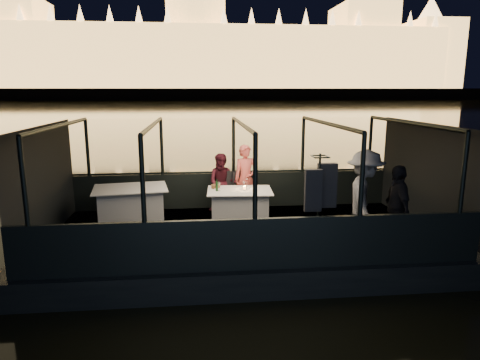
{
  "coord_description": "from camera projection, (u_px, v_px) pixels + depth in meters",
  "views": [
    {
      "loc": [
        -0.94,
        -8.73,
        3.49
      ],
      "look_at": [
        0.0,
        0.4,
        1.55
      ],
      "focal_mm": 32.0,
      "sensor_mm": 36.0,
      "label": 1
    }
  ],
  "objects": [
    {
      "name": "parliament_building",
      "position": [
        196.0,
        26.0,
        173.64
      ],
      "size": [
        220.0,
        32.0,
        60.0
      ],
      "primitive_type": null,
      "color": "#F2D18C",
      "rests_on": "embankment"
    },
    {
      "name": "bread_basket",
      "position": [
        216.0,
        186.0,
        9.86
      ],
      "size": [
        0.24,
        0.24,
        0.08
      ],
      "primitive_type": "cylinder",
      "rotation": [
        0.0,
        0.0,
        0.16
      ],
      "color": "brown",
      "rests_on": "dining_table_central"
    },
    {
      "name": "end_wall_fore",
      "position": [
        44.0,
        183.0,
        8.57
      ],
      "size": [
        0.02,
        4.0,
        2.3
      ],
      "primitive_type": null,
      "color": "black",
      "rests_on": "boat_deck"
    },
    {
      "name": "wine_glass_empty",
      "position": [
        244.0,
        186.0,
        9.7
      ],
      "size": [
        0.08,
        0.08,
        0.19
      ],
      "primitive_type": null,
      "rotation": [
        0.0,
        0.0,
        -0.39
      ],
      "color": "silver",
      "rests_on": "dining_table_central"
    },
    {
      "name": "embankment",
      "position": [
        197.0,
        95.0,
        213.48
      ],
      "size": [
        400.0,
        140.0,
        6.0
      ],
      "primitive_type": "cube",
      "color": "#423D33",
      "rests_on": "ground"
    },
    {
      "name": "boat_deck",
      "position": [
        242.0,
        232.0,
        9.21
      ],
      "size": [
        8.0,
        4.0,
        0.04
      ],
      "primitive_type": "cube",
      "color": "black",
      "rests_on": "boat_hull"
    },
    {
      "name": "person_woman_coral",
      "position": [
        246.0,
        182.0,
        10.59
      ],
      "size": [
        0.66,
        0.5,
        1.68
      ],
      "primitive_type": "imported",
      "rotation": [
        0.0,
        0.0,
        0.17
      ],
      "color": "#E65D53",
      "rests_on": "boat_deck"
    },
    {
      "name": "cabin_roof_glass",
      "position": [
        242.0,
        124.0,
        8.73
      ],
      "size": [
        8.0,
        4.0,
        0.02
      ],
      "primitive_type": null,
      "color": "#99B2B2",
      "rests_on": "boat_deck"
    },
    {
      "name": "dining_table_aft",
      "position": [
        131.0,
        208.0,
        9.64
      ],
      "size": [
        1.75,
        1.38,
        0.85
      ],
      "primitive_type": "cube",
      "rotation": [
        0.0,
        0.0,
        0.14
      ],
      "color": "silver",
      "rests_on": "boat_deck"
    },
    {
      "name": "chair_port_left",
      "position": [
        232.0,
        195.0,
        10.5
      ],
      "size": [
        0.49,
        0.49,
        1.01
      ],
      "primitive_type": "cube",
      "rotation": [
        0.0,
        0.0,
        0.03
      ],
      "color": "black",
      "rests_on": "boat_deck"
    },
    {
      "name": "amber_candle",
      "position": [
        245.0,
        188.0,
        9.75
      ],
      "size": [
        0.07,
        0.07,
        0.08
      ],
      "primitive_type": "cylinder",
      "rotation": [
        0.0,
        0.0,
        -0.19
      ],
      "color": "orange",
      "rests_on": "dining_table_central"
    },
    {
      "name": "passenger_dark",
      "position": [
        397.0,
        206.0,
        8.0
      ],
      "size": [
        0.48,
        0.99,
        1.64
      ],
      "primitive_type": "imported",
      "rotation": [
        0.0,
        0.0,
        4.64
      ],
      "color": "black",
      "rests_on": "boat_deck"
    },
    {
      "name": "cabin_glass_starboard",
      "position": [
        255.0,
        177.0,
        6.93
      ],
      "size": [
        8.0,
        0.02,
        1.4
      ],
      "primitive_type": null,
      "color": "#99B2B2",
      "rests_on": "gunwale_starboard"
    },
    {
      "name": "coat_stand",
      "position": [
        318.0,
        210.0,
        7.61
      ],
      "size": [
        0.58,
        0.48,
        1.91
      ],
      "primitive_type": null,
      "rotation": [
        0.0,
        0.0,
        -0.11
      ],
      "color": "black",
      "rests_on": "boat_deck"
    },
    {
      "name": "canopy_ribs",
      "position": [
        242.0,
        179.0,
        8.97
      ],
      "size": [
        8.0,
        4.0,
        2.3
      ],
      "primitive_type": null,
      "color": "black",
      "rests_on": "boat_deck"
    },
    {
      "name": "cabin_glass_port",
      "position": [
        234.0,
        146.0,
        10.83
      ],
      "size": [
        8.0,
        0.02,
        1.4
      ],
      "primitive_type": null,
      "color": "#99B2B2",
      "rests_on": "gunwale_port"
    },
    {
      "name": "plate_near",
      "position": [
        254.0,
        189.0,
        9.74
      ],
      "size": [
        0.24,
        0.24,
        0.01
      ],
      "primitive_type": "cylinder",
      "rotation": [
        0.0,
        0.0,
        -0.15
      ],
      "color": "white",
      "rests_on": "dining_table_central"
    },
    {
      "name": "gunwale_port",
      "position": [
        234.0,
        190.0,
        11.06
      ],
      "size": [
        8.0,
        0.08,
        0.9
      ],
      "primitive_type": "cube",
      "color": "black",
      "rests_on": "boat_deck"
    },
    {
      "name": "river_water",
      "position": [
        200.0,
        107.0,
        87.17
      ],
      "size": [
        500.0,
        500.0,
        0.0
      ],
      "primitive_type": "plane",
      "color": "black",
      "rests_on": "ground"
    },
    {
      "name": "chair_port_right",
      "position": [
        242.0,
        195.0,
        10.49
      ],
      "size": [
        0.59,
        0.59,
        1.0
      ],
      "primitive_type": "cube",
      "rotation": [
        0.0,
        0.0,
        0.34
      ],
      "color": "black",
      "rests_on": "boat_deck"
    },
    {
      "name": "wine_bottle",
      "position": [
        217.0,
        184.0,
        9.56
      ],
      "size": [
        0.06,
        0.06,
        0.27
      ],
      "primitive_type": "cylinder",
      "rotation": [
        0.0,
        0.0,
        -0.11
      ],
      "color": "#153B18",
      "rests_on": "dining_table_central"
    },
    {
      "name": "wine_glass_red",
      "position": [
        247.0,
        183.0,
        10.01
      ],
      "size": [
        0.08,
        0.08,
        0.19
      ],
      "primitive_type": null,
      "rotation": [
        0.0,
        0.0,
        -0.26
      ],
      "color": "white",
      "rests_on": "dining_table_central"
    },
    {
      "name": "plate_far",
      "position": [
        219.0,
        188.0,
        9.86
      ],
      "size": [
        0.27,
        0.27,
        0.02
      ],
      "primitive_type": "cylinder",
      "rotation": [
        0.0,
        0.0,
        0.06
      ],
      "color": "white",
      "rests_on": "dining_table_central"
    },
    {
      "name": "dining_table_central",
      "position": [
        240.0,
        206.0,
        9.74
      ],
      "size": [
        1.51,
        1.14,
        0.77
      ],
      "primitive_type": "cube",
      "rotation": [
        0.0,
        0.0,
        -0.06
      ],
      "color": "silver",
      "rests_on": "boat_deck"
    },
    {
      "name": "wine_glass_white",
      "position": [
        219.0,
        187.0,
        9.58
      ],
      "size": [
        0.09,
        0.09,
        0.2
      ],
      "primitive_type": null,
      "rotation": [
        0.0,
        0.0,
        0.41
      ],
      "color": "white",
      "rests_on": "dining_table_central"
    },
    {
      "name": "end_wall_aft",
      "position": [
        423.0,
        175.0,
        9.38
      ],
      "size": [
        0.02,
        4.0,
        2.3
      ],
      "primitive_type": null,
      "color": "black",
      "rests_on": "boat_deck"
    },
    {
      "name": "person_man_maroon",
      "position": [
        222.0,
        182.0,
        10.55
      ],
      "size": [
        0.8,
        0.68,
        1.47
      ],
      "primitive_type": "imported",
      "rotation": [
        0.0,
        0.0,
        -0.2
      ],
      "color": "#42121D",
      "rests_on": "boat_deck"
    },
    {
      "name": "passenger_stripe",
      "position": [
        364.0,
        203.0,
        8.21
      ],
      "size": [
        1.05,
        1.38,
        1.89
      ],
      "primitive_type": "imported",
      "rotation": [
        0.0,
        0.0,
        1.24
      ],
      "color": "silver",
      "rests_on": "boat_deck"
    },
    {
      "name": "boat_hull",
      "position": [
        242.0,
        253.0,
        9.31
      ],
      "size": [
        8.6,
        4.4,
        1.0
      ],
      "primitive_type": "cube",
      "color": "black",
      "rests_on": "river_water"
    },
    {
      "name": "gunwale_starboard",
      "position": [
        255.0,
        244.0,
        7.17
      ],
      "size": [
        8.0,
        0.08,
        0.9
      ],
      "primitive_type": "cube",
      "color": "black",
      "rests_on": "boat_deck"
    }
  ]
}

